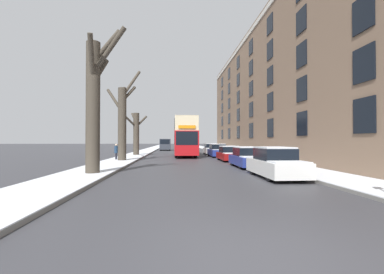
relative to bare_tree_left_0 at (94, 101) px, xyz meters
name	(u,v)px	position (x,y,z in m)	size (l,w,h in m)	color
ground_plane	(264,254)	(5.64, -9.73, -3.92)	(320.00, 320.00, 0.00)	#38383D
sidewalk_left	(152,149)	(-0.49, 43.27, -3.84)	(2.84, 130.00, 0.16)	slate
sidewalk_right	(207,149)	(11.78, 43.27, -3.84)	(2.84, 130.00, 0.16)	slate
terrace_facade_right	(289,92)	(17.69, 15.32, 3.68)	(9.10, 46.85, 15.18)	#7A604C
bare_tree_left_0	(94,101)	(0.00, 0.00, 0.00)	(2.26, 2.30, 7.85)	#423A30
bare_tree_left_1	(123,119)	(-0.28, 8.99, -0.19)	(3.10, 2.19, 8.42)	#423A30
bare_tree_left_2	(136,133)	(-0.34, 17.49, -1.09)	(2.75, 3.12, 5.34)	#423A30
double_decker_bus	(185,135)	(5.52, 17.39, -1.40)	(2.50, 11.11, 4.45)	red
parked_car_0	(276,164)	(9.27, -1.33, -3.22)	(1.80, 4.15, 1.53)	silver
parked_car_1	(247,158)	(9.27, 3.72, -3.26)	(1.70, 4.04, 1.43)	navy
parked_car_2	(229,154)	(9.27, 9.41, -3.28)	(1.73, 4.03, 1.38)	maroon
parked_car_3	(218,151)	(9.27, 15.46, -3.23)	(1.88, 4.41, 1.49)	navy
parked_car_4	(211,149)	(9.27, 21.00, -3.23)	(1.72, 4.16, 1.49)	silver
oncoming_van	(165,144)	(2.60, 35.88, -2.72)	(1.99, 4.92, 2.20)	#333842
pedestrian_left_sidewalk	(116,152)	(-0.99, 9.81, -3.06)	(0.34, 0.34, 1.57)	black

